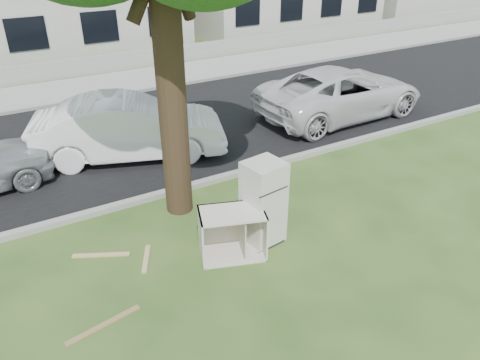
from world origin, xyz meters
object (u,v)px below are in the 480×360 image
cabinet (232,233)px  car_right (341,92)px  fridge (263,203)px  car_center (129,128)px

cabinet → car_right: size_ratio=0.21×
fridge → car_center: 4.79m
cabinet → car_center: car_center is taller
car_center → fridge: bearing=-149.5°
car_center → cabinet: bearing=-158.0°
fridge → car_center: fridge is taller
fridge → car_center: bearing=93.2°
cabinet → car_center: size_ratio=0.24×
fridge → car_right: size_ratio=0.30×
cabinet → car_center: (-0.23, 4.80, 0.33)m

